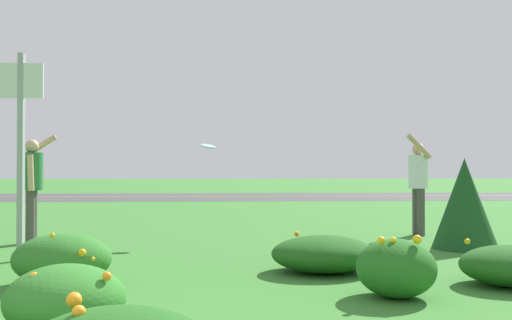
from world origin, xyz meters
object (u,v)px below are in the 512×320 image
person_catcher_white_shirt (418,180)px  frisbee_pale_blue (208,146)px  sign_post_near_path (21,135)px  person_thrower_green_shirt (32,181)px

person_catcher_white_shirt → frisbee_pale_blue: (-3.63, -0.52, 0.56)m
sign_post_near_path → person_thrower_green_shirt: size_ratio=1.53×
person_thrower_green_shirt → frisbee_pale_blue: person_thrower_green_shirt is taller
person_thrower_green_shirt → person_catcher_white_shirt: 6.39m
person_thrower_green_shirt → frisbee_pale_blue: 2.78m
person_thrower_green_shirt → person_catcher_white_shirt: size_ratio=0.97×
sign_post_near_path → frisbee_pale_blue: size_ratio=10.56×
sign_post_near_path → person_thrower_green_shirt: (-0.41, 1.77, -0.61)m
sign_post_near_path → frisbee_pale_blue: 3.05m
sign_post_near_path → person_catcher_white_shirt: bearing=23.1°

